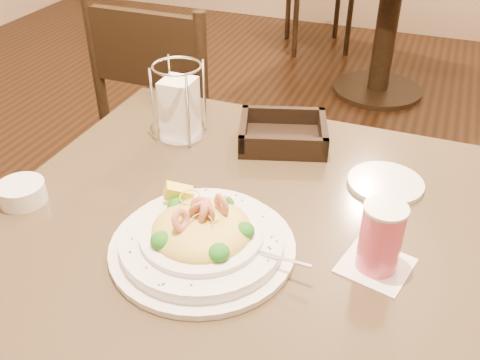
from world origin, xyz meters
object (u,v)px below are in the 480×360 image
(main_table, at_px, (236,314))
(butter_ramekin, at_px, (22,193))
(side_plate, at_px, (385,183))
(background_table, at_px, (390,5))
(pasta_bowl, at_px, (202,236))
(bread_basket, at_px, (283,135))
(napkin_caddy, at_px, (179,106))
(drink_glass, at_px, (381,238))
(dining_chair_near, at_px, (173,122))

(main_table, bearing_deg, butter_ramekin, -168.05)
(side_plate, bearing_deg, main_table, -136.75)
(background_table, height_order, side_plate, side_plate)
(main_table, height_order, pasta_bowl, pasta_bowl)
(bread_basket, bearing_deg, pasta_bowl, -92.65)
(side_plate, bearing_deg, bread_basket, 160.50)
(napkin_caddy, relative_size, side_plate, 1.16)
(drink_glass, xyz_separation_m, butter_ramekin, (-0.65, -0.06, -0.04))
(background_table, height_order, pasta_bowl, pasta_bowl)
(pasta_bowl, relative_size, bread_basket, 1.52)
(pasta_bowl, bearing_deg, main_table, 73.45)
(dining_chair_near, relative_size, bread_basket, 4.08)
(background_table, xyz_separation_m, side_plate, (0.26, -2.12, 0.24))
(drink_glass, xyz_separation_m, side_plate, (-0.02, 0.24, -0.05))
(drink_glass, distance_m, bread_basket, 0.42)
(pasta_bowl, xyz_separation_m, napkin_caddy, (-0.21, 0.34, 0.05))
(pasta_bowl, bearing_deg, drink_glass, 13.04)
(background_table, relative_size, drink_glass, 8.74)
(drink_glass, height_order, butter_ramekin, drink_glass)
(drink_glass, distance_m, side_plate, 0.25)
(butter_ramekin, bearing_deg, napkin_caddy, 63.64)
(pasta_bowl, distance_m, bread_basket, 0.39)
(napkin_caddy, height_order, side_plate, napkin_caddy)
(main_table, distance_m, pasta_bowl, 0.28)
(drink_glass, bearing_deg, bread_basket, 128.62)
(side_plate, bearing_deg, background_table, 96.88)
(main_table, distance_m, bread_basket, 0.40)
(main_table, xyz_separation_m, background_table, (-0.02, 2.34, 0.00))
(dining_chair_near, relative_size, pasta_bowl, 2.68)
(background_table, bearing_deg, main_table, -89.41)
(main_table, xyz_separation_m, napkin_caddy, (-0.23, 0.25, 0.31))
(main_table, distance_m, dining_chair_near, 0.90)
(dining_chair_near, bearing_deg, butter_ramekin, 98.93)
(napkin_caddy, bearing_deg, butter_ramekin, -116.36)
(pasta_bowl, distance_m, napkin_caddy, 0.40)
(background_table, bearing_deg, bread_basket, -89.54)
(napkin_caddy, bearing_deg, background_table, 84.27)
(pasta_bowl, distance_m, side_plate, 0.40)
(main_table, height_order, bread_basket, bread_basket)
(dining_chair_near, bearing_deg, drink_glass, 136.25)
(dining_chair_near, bearing_deg, side_plate, 146.28)
(drink_glass, relative_size, bread_basket, 0.56)
(pasta_bowl, xyz_separation_m, butter_ramekin, (-0.37, 0.00, -0.01))
(napkin_caddy, distance_m, butter_ramekin, 0.38)
(dining_chair_near, xyz_separation_m, drink_glass, (0.77, -0.75, 0.32))
(dining_chair_near, distance_m, napkin_caddy, 0.65)
(side_plate, relative_size, butter_ramekin, 1.69)
(background_table, xyz_separation_m, bread_basket, (0.02, -2.04, 0.26))
(dining_chair_near, xyz_separation_m, pasta_bowl, (0.50, -0.82, 0.29))
(napkin_caddy, xyz_separation_m, butter_ramekin, (-0.17, -0.34, -0.05))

